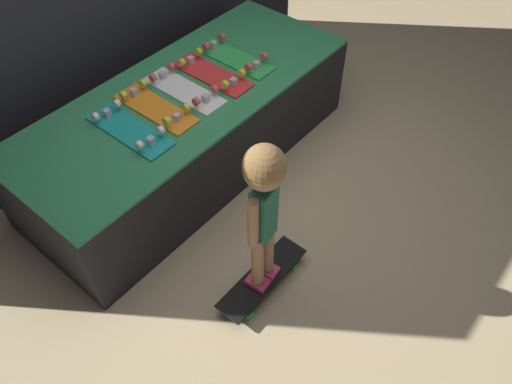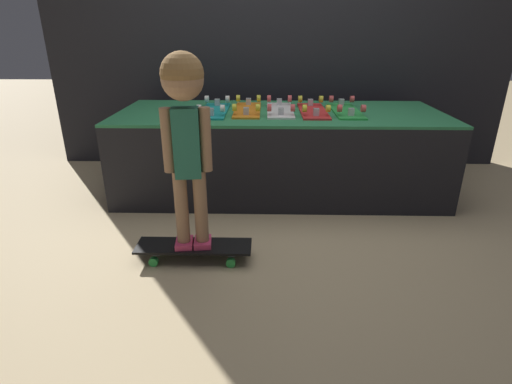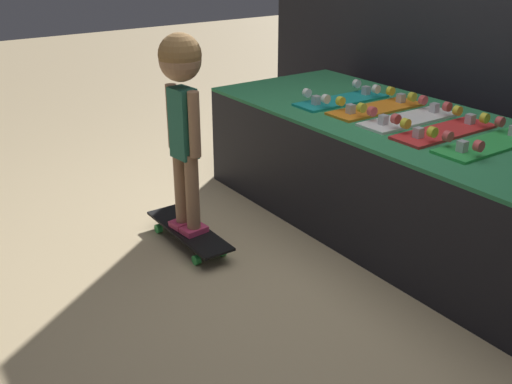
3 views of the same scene
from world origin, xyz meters
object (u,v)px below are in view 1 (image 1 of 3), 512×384
Objects in this scene: skateboard_orange_on_rack at (155,107)px; skateboard_red_on_rack at (212,73)px; skateboard_teal_on_rack at (129,129)px; skateboard_green_on_rack at (235,57)px; skateboard_on_floor at (262,278)px; skateboard_white_on_rack at (184,89)px; child at (264,196)px.

skateboard_red_on_rack is (0.50, -0.02, 0.00)m from skateboard_orange_on_rack.
skateboard_green_on_rack is at bearing 1.26° from skateboard_teal_on_rack.
skateboard_on_floor is at bearing -133.01° from skateboard_green_on_rack.
skateboard_orange_on_rack is at bearing 177.29° from skateboard_red_on_rack.
skateboard_green_on_rack is 0.93× the size of skateboard_on_floor.
skateboard_red_on_rack is at bearing -177.98° from skateboard_green_on_rack.
skateboard_on_floor is (-1.02, -1.09, -0.59)m from skateboard_green_on_rack.
skateboard_red_on_rack is at bearing 54.69° from skateboard_on_floor.
skateboard_white_on_rack is 1.35m from skateboard_on_floor.
skateboard_orange_on_rack is 0.76m from skateboard_green_on_rack.
skateboard_teal_on_rack is at bearing 83.35° from child.
skateboard_white_on_rack is at bearing 58.97° from child.
skateboard_orange_on_rack is 0.93× the size of skateboard_on_floor.
skateboard_teal_on_rack is 1.00× the size of skateboard_white_on_rack.
skateboard_on_floor is at bearing -90.69° from skateboard_teal_on_rack.
skateboard_teal_on_rack is 1.00× the size of skateboard_green_on_rack.
child is at bearing -90.69° from skateboard_teal_on_rack.
skateboard_red_on_rack is 1.00× the size of skateboard_green_on_rack.
child is (-0.52, -1.10, 0.17)m from skateboard_white_on_rack.
skateboard_teal_on_rack is 0.93× the size of skateboard_on_floor.
child reaches higher than skateboard_orange_on_rack.
skateboard_on_floor is (-0.01, -1.07, -0.59)m from skateboard_teal_on_rack.
skateboard_white_on_rack is at bearing 175.61° from skateboard_red_on_rack.
skateboard_orange_on_rack is 0.25m from skateboard_white_on_rack.
skateboard_orange_on_rack is 0.58× the size of child.
skateboard_white_on_rack is (0.25, -0.00, 0.00)m from skateboard_orange_on_rack.
child is (-0.00, -0.00, 0.76)m from skateboard_on_floor.
skateboard_on_floor is at bearing -125.31° from skateboard_red_on_rack.
skateboard_white_on_rack is 1.00× the size of skateboard_red_on_rack.
skateboard_red_on_rack is 1.34m from child.
skateboard_green_on_rack is (0.76, -0.01, 0.00)m from skateboard_orange_on_rack.
skateboard_red_on_rack is at bearing -2.71° from skateboard_orange_on_rack.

